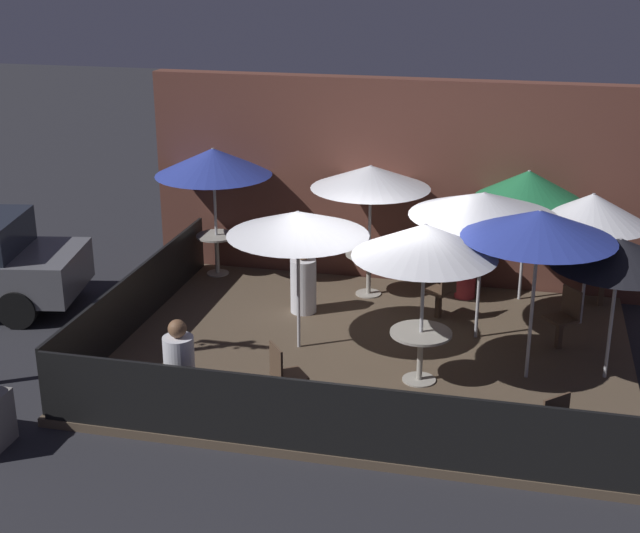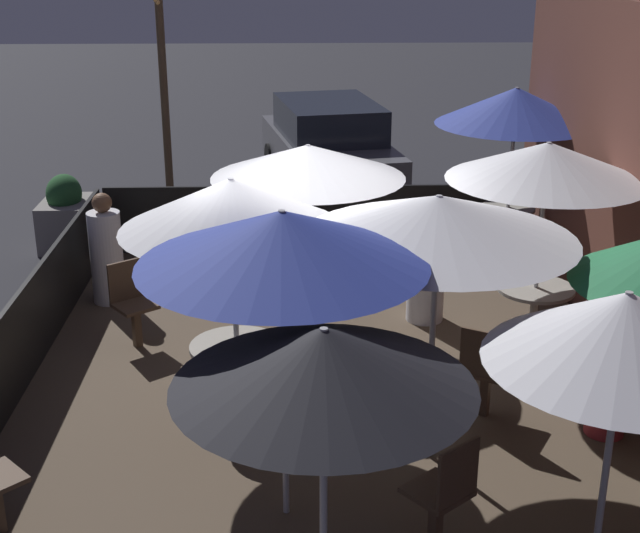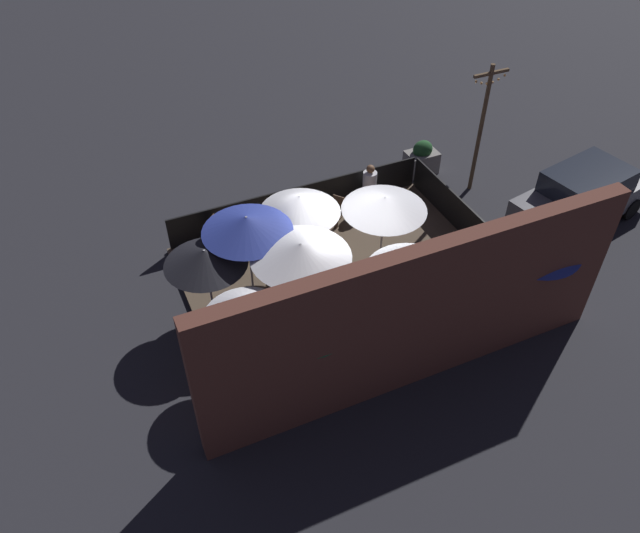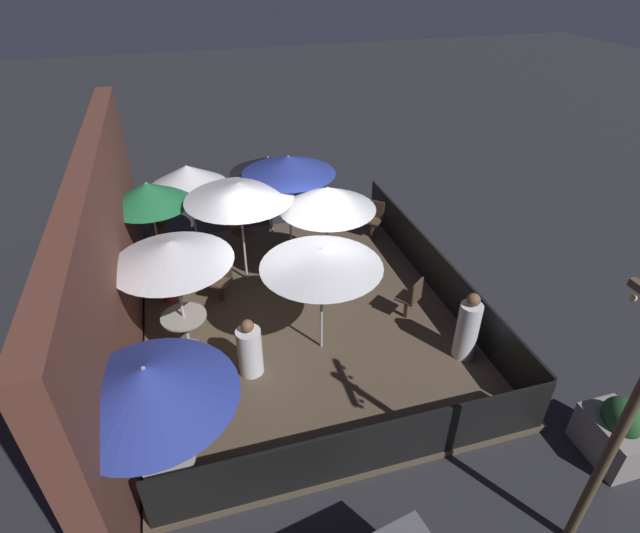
% 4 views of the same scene
% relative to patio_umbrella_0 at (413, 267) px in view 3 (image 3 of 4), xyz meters
% --- Properties ---
extents(ground_plane, '(60.00, 60.00, 0.00)m').
position_rel_patio_umbrella_0_xyz_m(ground_plane, '(0.45, -2.22, -2.22)').
color(ground_plane, '#26262B').
extents(patio_deck, '(7.62, 6.05, 0.12)m').
position_rel_patio_umbrella_0_xyz_m(patio_deck, '(0.45, -2.22, -2.16)').
color(patio_deck, brown).
rests_on(patio_deck, ground_plane).
extents(building_wall, '(9.22, 0.36, 3.71)m').
position_rel_patio_umbrella_0_xyz_m(building_wall, '(0.45, 1.04, -0.36)').
color(building_wall, brown).
rests_on(building_wall, ground_plane).
extents(fence_front, '(7.42, 0.05, 0.95)m').
position_rel_patio_umbrella_0_xyz_m(fence_front, '(0.45, -5.20, -1.62)').
color(fence_front, black).
rests_on(fence_front, patio_deck).
extents(fence_side_left, '(0.05, 5.85, 0.95)m').
position_rel_patio_umbrella_0_xyz_m(fence_side_left, '(-3.32, -2.22, -1.62)').
color(fence_side_left, black).
rests_on(fence_side_left, patio_deck).
extents(patio_umbrella_0, '(2.01, 2.01, 2.29)m').
position_rel_patio_umbrella_0_xyz_m(patio_umbrella_0, '(0.00, 0.00, 0.00)').
color(patio_umbrella_0, '#B2B2B7').
rests_on(patio_umbrella_0, patio_deck).
extents(patio_umbrella_1, '(2.09, 2.09, 2.36)m').
position_rel_patio_umbrella_0_xyz_m(patio_umbrella_1, '(-2.90, 0.37, 0.02)').
color(patio_umbrella_1, '#B2B2B7').
rests_on(patio_umbrella_1, patio_deck).
extents(patio_umbrella_2, '(1.95, 1.95, 2.29)m').
position_rel_patio_umbrella_0_xyz_m(patio_umbrella_2, '(1.28, -3.04, -0.03)').
color(patio_umbrella_2, '#B2B2B7').
rests_on(patio_umbrella_2, patio_deck).
extents(patio_umbrella_3, '(2.22, 2.22, 2.32)m').
position_rel_patio_umbrella_0_xyz_m(patio_umbrella_3, '(1.94, -1.39, 0.04)').
color(patio_umbrella_3, '#B2B2B7').
rests_on(patio_umbrella_3, patio_deck).
extents(patio_umbrella_4, '(1.76, 1.76, 2.15)m').
position_rel_patio_umbrella_0_xyz_m(patio_umbrella_4, '(3.55, -0.45, -0.19)').
color(patio_umbrella_4, '#B2B2B7').
rests_on(patio_umbrella_4, patio_deck).
extents(patio_umbrella_5, '(2.08, 2.08, 2.14)m').
position_rel_patio_umbrella_0_xyz_m(patio_umbrella_5, '(-0.64, -2.36, -0.14)').
color(patio_umbrella_5, '#B2B2B7').
rests_on(patio_umbrella_5, patio_deck).
extents(patio_umbrella_6, '(2.07, 2.07, 2.45)m').
position_rel_patio_umbrella_0_xyz_m(patio_umbrella_6, '(2.73, -2.60, 0.15)').
color(patio_umbrella_6, '#B2B2B7').
rests_on(patio_umbrella_6, patio_deck).
extents(patio_umbrella_7, '(1.87, 1.87, 2.06)m').
position_rel_patio_umbrella_0_xyz_m(patio_umbrella_7, '(3.81, -2.34, -0.24)').
color(patio_umbrella_7, '#B2B2B7').
rests_on(patio_umbrella_7, patio_deck).
extents(patio_umbrella_8, '(1.72, 1.72, 2.26)m').
position_rel_patio_umbrella_0_xyz_m(patio_umbrella_8, '(2.56, 0.37, -0.07)').
color(patio_umbrella_8, '#B2B2B7').
rests_on(patio_umbrella_8, patio_deck).
extents(dining_table_0, '(0.81, 0.81, 0.76)m').
position_rel_patio_umbrella_0_xyz_m(dining_table_0, '(-0.00, 0.00, -1.50)').
color(dining_table_0, '#9E998E').
rests_on(dining_table_0, patio_deck).
extents(dining_table_1, '(0.73, 0.73, 0.75)m').
position_rel_patio_umbrella_0_xyz_m(dining_table_1, '(-2.90, 0.37, -1.51)').
color(dining_table_1, '#9E998E').
rests_on(dining_table_1, patio_deck).
extents(dining_table_2, '(0.86, 0.86, 0.74)m').
position_rel_patio_umbrella_0_xyz_m(dining_table_2, '(1.28, -3.04, -1.51)').
color(dining_table_2, '#9E998E').
rests_on(dining_table_2, patio_deck).
extents(patio_chair_0, '(0.55, 0.55, 0.93)m').
position_rel_patio_umbrella_0_xyz_m(patio_chair_0, '(1.35, -0.80, -1.59)').
color(patio_chair_0, '#4C3828').
rests_on(patio_chair_0, patio_deck).
extents(patio_chair_1, '(0.56, 0.56, 0.93)m').
position_rel_patio_umbrella_0_xyz_m(patio_chair_1, '(-0.33, -4.27, -1.58)').
color(patio_chair_1, '#4C3828').
rests_on(patio_chair_1, patio_deck).
extents(patio_chair_2, '(0.56, 0.56, 0.94)m').
position_rel_patio_umbrella_0_xyz_m(patio_chair_2, '(3.23, -1.47, -1.58)').
color(patio_chair_2, '#4C3828').
rests_on(patio_chair_2, patio_deck).
extents(patio_chair_3, '(0.57, 0.57, 0.92)m').
position_rel_patio_umbrella_0_xyz_m(patio_chair_3, '(2.97, -4.79, -1.59)').
color(patio_chair_3, '#4C3828').
rests_on(patio_chair_3, patio_deck).
extents(patio_chair_4, '(0.44, 0.44, 0.95)m').
position_rel_patio_umbrella_0_xyz_m(patio_chair_4, '(3.97, 0.41, -1.57)').
color(patio_chair_4, '#4C3828').
rests_on(patio_chair_4, patio_deck).
extents(patron_0, '(0.49, 0.49, 1.27)m').
position_rel_patio_umbrella_0_xyz_m(patron_0, '(1.64, 0.25, -1.52)').
color(patron_0, maroon).
rests_on(patron_0, patio_deck).
extents(patron_1, '(0.59, 0.59, 1.13)m').
position_rel_patio_umbrella_0_xyz_m(patron_1, '(-0.91, -1.02, -1.61)').
color(patron_1, silver).
rests_on(patron_1, patio_deck).
extents(patron_2, '(0.49, 0.49, 1.37)m').
position_rel_patio_umbrella_0_xyz_m(patron_2, '(-1.56, -4.78, -1.48)').
color(patron_2, silver).
rests_on(patron_2, patio_deck).
extents(planter_box, '(0.97, 0.68, 1.09)m').
position_rel_patio_umbrella_0_xyz_m(planter_box, '(-3.96, -5.85, -1.74)').
color(planter_box, gray).
rests_on(planter_box, ground_plane).
extents(light_post, '(1.10, 0.12, 3.93)m').
position_rel_patio_umbrella_0_xyz_m(light_post, '(-4.86, -4.45, -0.02)').
color(light_post, brown).
rests_on(light_post, ground_plane).
extents(parked_car_0, '(4.43, 2.45, 1.62)m').
position_rel_patio_umbrella_0_xyz_m(parked_car_0, '(-6.73, -1.91, -1.37)').
color(parked_car_0, '#5B5B60').
rests_on(parked_car_0, ground_plane).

